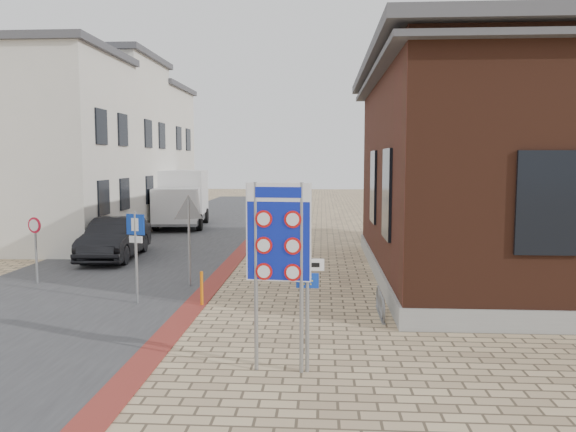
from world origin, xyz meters
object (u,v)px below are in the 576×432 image
(essen_sign, at_px, (307,294))
(parking_sign, at_px, (136,241))
(box_truck, at_px, (182,198))
(bollard, at_px, (202,289))
(sedan, at_px, (115,238))
(border_sign, at_px, (279,235))

(essen_sign, xyz_separation_m, parking_sign, (-4.50, 4.38, 0.24))
(box_truck, distance_m, bollard, 17.45)
(sedan, height_order, border_sign, border_sign)
(box_truck, bearing_deg, bollard, -80.71)
(essen_sign, bearing_deg, bollard, 124.59)
(box_truck, xyz_separation_m, parking_sign, (3.02, -16.68, 0.02))
(box_truck, xyz_separation_m, bollard, (4.72, -16.76, -1.16))
(essen_sign, height_order, parking_sign, parking_sign)
(parking_sign, bearing_deg, box_truck, 119.11)
(sedan, xyz_separation_m, border_sign, (7.00, -10.84, 1.64))
(sedan, relative_size, parking_sign, 1.94)
(sedan, bearing_deg, border_sign, -61.40)
(essen_sign, relative_size, parking_sign, 0.89)
(essen_sign, bearing_deg, sedan, 126.19)
(box_truck, height_order, essen_sign, box_truck)
(parking_sign, bearing_deg, sedan, 133.75)
(bollard, bearing_deg, box_truck, 105.73)
(parking_sign, height_order, bollard, parking_sign)
(bollard, bearing_deg, essen_sign, -56.93)
(box_truck, bearing_deg, sedan, -96.32)
(border_sign, distance_m, bollard, 5.26)
(border_sign, bearing_deg, bollard, 123.73)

